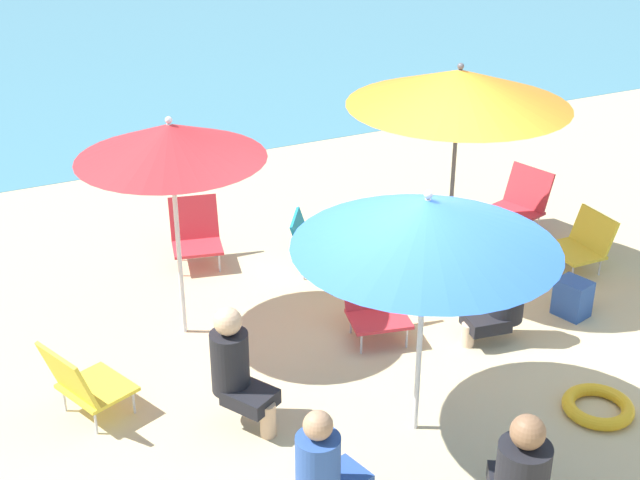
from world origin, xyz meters
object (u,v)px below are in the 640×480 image
at_px(beach_chair_f, 520,201).
at_px(beach_bag, 573,298).
at_px(umbrella_blue, 427,223).
at_px(person_d, 501,298).
at_px(umbrella_orange, 459,88).
at_px(beach_chair_e, 313,243).
at_px(umbrella_red, 170,141).
at_px(person_c, 325,467).
at_px(person_a, 521,473).
at_px(beach_chair_d, 583,242).
at_px(person_b, 236,367).
at_px(beach_chair_a, 83,382).
at_px(swim_ring, 598,407).
at_px(beach_chair_c, 376,304).
at_px(beach_chair_b, 196,232).

bearing_deg(beach_chair_f, beach_bag, 52.44).
height_order(umbrella_blue, person_d, umbrella_blue).
bearing_deg(umbrella_orange, beach_bag, -61.21).
bearing_deg(beach_chair_e, beach_chair_f, 29.16).
height_order(umbrella_orange, beach_chair_e, umbrella_orange).
height_order(umbrella_blue, umbrella_red, umbrella_red).
bearing_deg(person_c, person_a, -43.35).
bearing_deg(beach_bag, person_a, -137.25).
distance_m(beach_chair_d, person_b, 4.11).
bearing_deg(beach_chair_e, beach_chair_a, -118.78).
xyz_separation_m(beach_chair_f, swim_ring, (-1.46, -2.92, -0.31)).
bearing_deg(swim_ring, beach_chair_c, 119.73).
bearing_deg(beach_chair_a, swim_ring, -46.43).
relative_size(person_a, person_b, 0.93).
xyz_separation_m(umbrella_blue, umbrella_orange, (1.53, 1.92, 0.24)).
distance_m(beach_chair_a, beach_chair_d, 5.05).
bearing_deg(beach_chair_b, umbrella_blue, 22.94).
distance_m(umbrella_orange, person_b, 3.30).
bearing_deg(person_d, beach_chair_a, 1.44).
height_order(person_a, swim_ring, person_a).
bearing_deg(beach_bag, umbrella_red, 158.90).
xyz_separation_m(beach_chair_d, person_c, (-3.88, -2.05, 0.14)).
bearing_deg(swim_ring, umbrella_blue, 161.69).
distance_m(beach_chair_f, person_a, 4.56).
height_order(beach_chair_b, beach_chair_c, beach_chair_b).
relative_size(beach_chair_c, beach_chair_f, 0.87).
bearing_deg(beach_bag, beach_chair_c, 164.47).
relative_size(beach_chair_a, swim_ring, 1.24).
relative_size(beach_chair_d, person_b, 0.59).
bearing_deg(beach_bag, person_b, -177.46).
xyz_separation_m(person_a, swim_ring, (1.32, 0.70, -0.39)).
height_order(umbrella_blue, beach_chair_c, umbrella_blue).
bearing_deg(umbrella_orange, person_d, -101.55).
distance_m(umbrella_blue, person_d, 1.96).
height_order(swim_ring, beach_bag, beach_bag).
bearing_deg(umbrella_red, beach_chair_b, 66.74).
relative_size(umbrella_blue, beach_bag, 5.51).
distance_m(umbrella_orange, beach_chair_b, 3.00).
bearing_deg(beach_chair_c, umbrella_blue, -3.61).
bearing_deg(beach_chair_c, umbrella_orange, 131.04).
bearing_deg(beach_bag, beach_chair_d, 44.69).
distance_m(person_b, beach_bag, 3.33).
distance_m(beach_chair_a, person_d, 3.50).
relative_size(umbrella_blue, beach_chair_c, 3.16).
distance_m(beach_chair_c, person_d, 1.08).
bearing_deg(person_c, umbrella_blue, 14.19).
bearing_deg(swim_ring, person_c, -177.43).
bearing_deg(beach_bag, beach_chair_b, 137.33).
xyz_separation_m(umbrella_red, person_a, (1.17, -3.21, -1.34)).
distance_m(umbrella_orange, beach_bag, 2.17).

